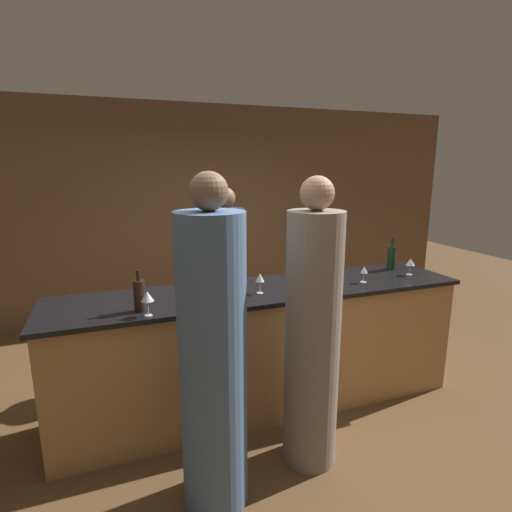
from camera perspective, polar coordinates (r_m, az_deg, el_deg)
The scene contains 13 objects.
ground_plane at distance 3.66m, azimuth 1.15°, elevation -20.29°, with size 14.00×14.00×0.00m, color brown.
back_wall at distance 5.52m, azimuth -8.38°, elevation 6.37°, with size 8.00×0.06×2.80m.
bar_counter at distance 3.41m, azimuth 1.19°, elevation -12.96°, with size 3.34×0.73×1.03m.
bartender at distance 3.99m, azimuth -4.29°, elevation -4.29°, with size 0.38×0.38×1.80m.
guest_0 at distance 2.69m, azimuth 8.06°, elevation -11.36°, with size 0.36×0.36×1.94m.
guest_1 at distance 2.35m, azimuth -6.16°, elevation -14.69°, with size 0.39×0.39×1.97m.
wine_bottle_0 at distance 4.00m, azimuth 18.79°, elevation -0.18°, with size 0.08×0.08×0.30m.
wine_bottle_1 at distance 2.81m, azimuth -16.31°, elevation -5.39°, with size 0.08×0.08×0.29m.
wine_glass_0 at distance 3.48m, azimuth 15.18°, elevation -2.02°, with size 0.06×0.06×0.14m.
wine_glass_1 at distance 2.70m, azimuth -15.27°, elevation -5.65°, with size 0.08×0.08×0.17m.
wine_glass_2 at distance 2.93m, azimuth -2.39°, elevation -3.80°, with size 0.07×0.07×0.17m.
wine_glass_3 at distance 3.85m, azimuth 21.19°, elevation -0.86°, with size 0.08×0.08×0.15m.
wine_glass_4 at distance 3.06m, azimuth 0.56°, elevation -3.19°, with size 0.07×0.07×0.16m.
Camera 1 is at (-1.13, -2.86, 1.99)m, focal length 28.00 mm.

